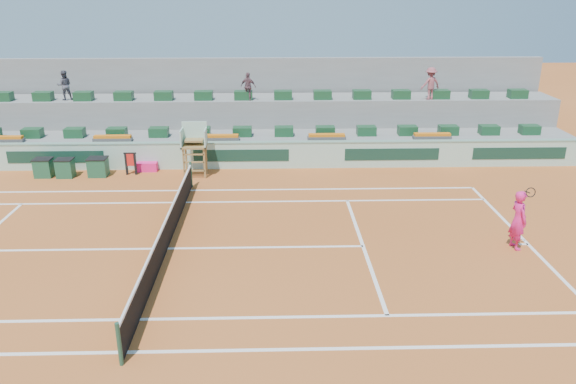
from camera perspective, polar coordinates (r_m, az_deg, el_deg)
name	(u,v)px	position (r m, az deg, el deg)	size (l,w,h in m)	color
ground	(167,249)	(18.76, -12.15, -5.65)	(90.00, 90.00, 0.00)	#AA5220
seating_tier_lower	(204,143)	(28.49, -8.56, 4.92)	(36.00, 4.00, 1.20)	gray
seating_tier_upper	(206,122)	(29.86, -8.28, 7.03)	(36.00, 2.40, 2.60)	gray
stadium_back_wall	(209,99)	(31.22, -8.05, 9.32)	(36.00, 0.40, 4.40)	gray
player_bag	(147,167)	(26.57, -14.13, 2.50)	(0.93, 0.41, 0.41)	#FE2182
spectator_left	(65,85)	(30.64, -21.75, 10.04)	(0.71, 0.55, 1.46)	#484753
spectator_mid	(248,87)	(28.45, -4.05, 10.64)	(0.81, 0.34, 1.39)	#6C4851
spectator_right	(430,84)	(29.48, 14.27, 10.63)	(1.04, 0.60, 1.61)	#9A4D54
court_lines	(167,249)	(18.76, -12.15, -5.63)	(23.89, 11.09, 0.01)	white
tennis_net	(166,234)	(18.54, -12.27, -4.18)	(0.10, 11.97, 1.10)	black
advertising_hoarding	(199,155)	(26.38, -9.05, 3.71)	(36.00, 0.34, 1.26)	#A5CFBB
umpire_chair	(194,142)	(25.18, -9.49, 5.04)	(1.10, 0.90, 2.40)	olive
seat_row_lower	(201,132)	(27.42, -8.86, 6.07)	(32.90, 0.60, 0.44)	#164425
seat_row_upper	(204,95)	(28.96, -8.56, 9.68)	(32.90, 0.60, 0.44)	#164425
flower_planters	(167,138)	(26.91, -12.23, 5.38)	(26.80, 0.36, 0.28)	#4B4B4B
drink_cooler_a	(98,167)	(26.46, -18.73, 2.44)	(0.85, 0.74, 0.84)	#1A4F34
drink_cooler_b	(65,168)	(26.80, -21.69, 2.29)	(0.75, 0.65, 0.84)	#1A4F34
drink_cooler_c	(44,168)	(27.22, -23.57, 2.29)	(0.78, 0.68, 0.84)	#1A4F34
towel_rack	(131,162)	(26.14, -15.70, 2.97)	(0.55, 0.09, 1.03)	black
tennis_player	(518,220)	(19.46, 22.36, -2.62)	(0.58, 0.95, 2.28)	#FE2182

